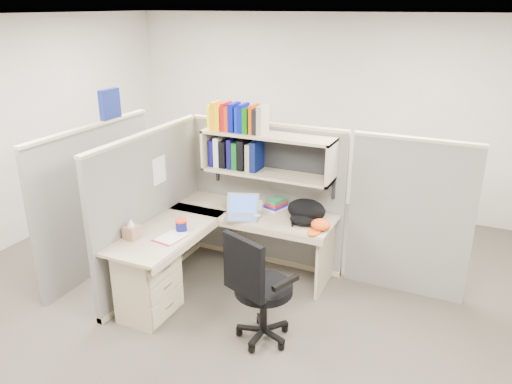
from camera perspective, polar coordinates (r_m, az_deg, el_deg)
The scene contains 14 objects.
ground at distance 5.18m, azimuth -3.02°, elevation -12.01°, with size 6.00×6.00×0.00m, color #332E28.
room_shell at distance 4.52m, azimuth -3.40°, elevation 5.57°, with size 6.00×6.00×6.00m.
cubicle at distance 5.28m, azimuth -4.45°, elevation -0.31°, with size 3.79×1.84×1.95m.
desk at distance 4.93m, azimuth -8.92°, elevation -8.14°, with size 1.74×1.75×0.73m.
laptop at distance 5.09m, azimuth -1.67°, elevation -1.79°, with size 0.33×0.33×0.24m, color #AAAAAF, non-canonical shape.
backpack at distance 5.01m, azimuth 5.58°, elevation -2.29°, with size 0.39×0.30×0.23m, color black, non-canonical shape.
orange_cap at distance 4.91m, azimuth 7.41°, elevation -3.72°, with size 0.19×0.22×0.11m, color #D44C12, non-canonical shape.
snack_canister at distance 4.90m, azimuth -8.55°, elevation -3.74°, with size 0.11×0.11×0.11m.
tissue_box at distance 4.81m, azimuth -14.06°, elevation -4.08°, with size 0.13×0.13×0.20m, color #A1735B, non-canonical shape.
mouse at distance 5.16m, azimuth 0.13°, elevation -2.68°, with size 0.09×0.06×0.03m, color #9BB0DC.
paper_cup at distance 5.34m, azimuth 0.40°, elevation -1.51°, with size 0.07×0.07×0.09m, color white.
book_stack at distance 5.35m, azimuth 2.30°, elevation -1.38°, with size 0.17×0.23×0.11m, color gray, non-canonical shape.
loose_paper at distance 4.80m, azimuth -9.64°, elevation -5.06°, with size 0.21×0.28×0.00m, color white, non-canonical shape.
task_chair at distance 4.39m, azimuth 0.43°, elevation -12.72°, with size 0.61×0.57×1.06m.
Camera 1 is at (2.07, -3.84, 2.79)m, focal length 35.00 mm.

